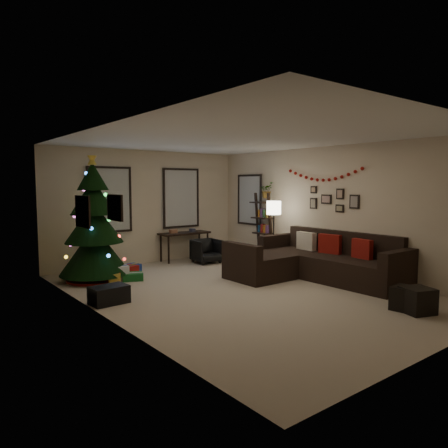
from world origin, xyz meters
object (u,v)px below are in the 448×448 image
(sofa, at_px, (314,263))
(bookshelf, at_px, (263,228))
(desk_chair, at_px, (207,251))
(christmas_tree, at_px, (94,227))
(desk, at_px, (185,236))

(sofa, xyz_separation_m, bookshelf, (0.51, 2.01, 0.51))
(sofa, distance_m, desk_chair, 2.81)
(christmas_tree, relative_size, sofa, 0.81)
(sofa, distance_m, desk, 3.51)
(desk, xyz_separation_m, bookshelf, (1.41, -1.37, 0.20))
(christmas_tree, distance_m, bookshelf, 4.07)
(sofa, bearing_deg, desk_chair, 104.16)
(bookshelf, bearing_deg, sofa, -104.11)
(sofa, xyz_separation_m, desk, (-0.90, 3.38, 0.31))
(bookshelf, bearing_deg, christmas_tree, 171.85)
(christmas_tree, height_order, bookshelf, christmas_tree)
(christmas_tree, relative_size, desk_chair, 4.35)
(bookshelf, bearing_deg, desk_chair, 149.05)
(desk_chair, bearing_deg, sofa, -69.54)
(sofa, height_order, desk_chair, sofa)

